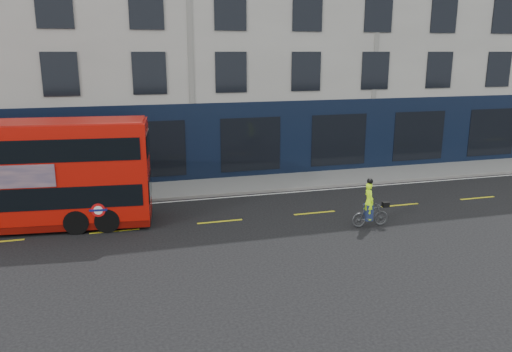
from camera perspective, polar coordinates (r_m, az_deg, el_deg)
name	(u,v)px	position (r m, az deg, el deg)	size (l,w,h in m)	color
ground	(228,235)	(18.37, -3.20, -6.71)	(120.00, 120.00, 0.00)	black
pavement	(199,188)	(24.44, -6.53, -1.34)	(60.00, 3.00, 0.12)	slate
kerb	(204,196)	(23.01, -5.92, -2.28)	(60.00, 0.12, 0.13)	slate
building_terrace	(177,34)	(29.98, -9.01, 15.76)	(50.00, 10.07, 15.00)	#AAA8A0
road_edge_line	(206,199)	(22.75, -5.78, -2.64)	(58.00, 0.10, 0.01)	silver
lane_dashes	(220,222)	(19.75, -4.15, -5.21)	(58.00, 0.12, 0.01)	gold
bus	(12,175)	(20.51, -26.09, 0.11)	(10.22, 3.33, 4.04)	#B70F07
cyclist	(370,211)	(19.46, 12.88, -3.87)	(1.50, 0.52, 1.91)	#404245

